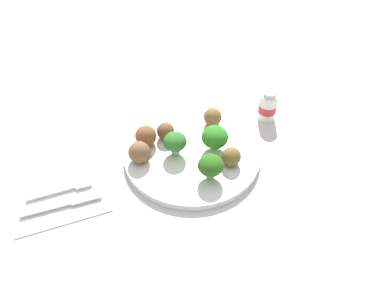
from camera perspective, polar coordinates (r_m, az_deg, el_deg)
The scene contains 14 objects.
ground_plane at distance 0.79m, azimuth -0.00°, elevation -1.88°, with size 4.00×4.00×0.00m, color beige.
plate at distance 0.78m, azimuth -0.00°, elevation -1.47°, with size 0.28×0.28×0.02m, color white.
broccoli_floret_far_rim at distance 0.75m, azimuth -2.56°, elevation 0.27°, with size 0.05×0.05×0.05m.
broccoli_floret_center at distance 0.71m, azimuth 2.90°, elevation -3.26°, with size 0.05×0.05×0.05m.
broccoli_floret_mid_left at distance 0.76m, azimuth 3.46°, elevation 1.04°, with size 0.05×0.05×0.06m.
meatball_mid_left at distance 0.83m, azimuth 3.14°, elevation 4.09°, with size 0.04×0.04×0.04m, color brown.
meatball_far_rim at distance 0.74m, azimuth 5.93°, elevation -1.91°, with size 0.04×0.04×0.04m, color brown.
meatball_back_left at distance 0.78m, azimuth -6.97°, elevation 1.21°, with size 0.04×0.04×0.04m, color brown.
meatball_near_rim at distance 0.80m, azimuth -3.99°, elevation 1.95°, with size 0.04×0.04×0.04m, color brown.
meatball_center at distance 0.75m, azimuth -7.94°, elevation -1.24°, with size 0.04×0.04×0.04m, color brown.
napkin at distance 0.75m, azimuth -19.15°, elevation -7.80°, with size 0.17×0.12×0.01m, color white.
fork at distance 0.76m, azimuth -18.82°, elevation -6.42°, with size 0.12×0.03×0.01m.
knife at distance 0.74m, azimuth -18.54°, elevation -8.48°, with size 0.15×0.03×0.01m.
yogurt_bottle at distance 0.88m, azimuth 11.32°, elevation 5.57°, with size 0.04×0.04×0.07m.
Camera 1 is at (-0.24, -0.49, 0.57)m, focal length 35.40 mm.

